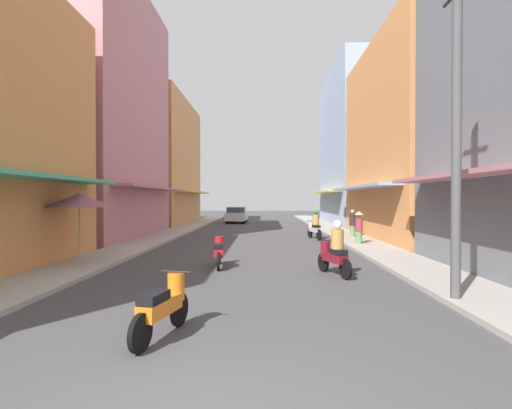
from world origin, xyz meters
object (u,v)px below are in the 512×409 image
Objects in this scene: motorbike_red at (219,251)px; motorbike_maroon at (334,251)px; motorbike_silver at (315,226)px; pedestrian_midway at (353,224)px; parked_car at (237,215)px; pedestrian_foreground at (359,226)px; motorbike_orange at (163,305)px; vendor_umbrella at (79,200)px; utility_pole at (456,130)px.

motorbike_red is 3.71m from motorbike_maroon.
motorbike_silver is 1.11× the size of pedestrian_midway.
pedestrian_foreground reaches higher than parked_car.
motorbike_red is 1.14× the size of pedestrian_midway.
motorbike_red is at bearing -135.12° from pedestrian_foreground.
motorbike_orange is 0.75× the size of vendor_umbrella.
motorbike_red is 6.48m from motorbike_orange.
utility_pole is (5.42, -4.38, 3.08)m from motorbike_red.
vendor_umbrella is at bearing 179.48° from motorbike_red.
parked_car is 2.58× the size of pedestrian_foreground.
utility_pole reaches higher than motorbike_maroon.
motorbike_silver is 1.10× the size of pedestrian_foreground.
motorbike_orange is 1.03× the size of motorbike_maroon.
pedestrian_foreground reaches higher than motorbike_silver.
pedestrian_foreground is 0.68× the size of vendor_umbrella.
motorbike_silver is at bearing 65.30° from motorbike_red.
pedestrian_midway is (2.10, 0.15, 0.09)m from motorbike_silver.
motorbike_silver is at bearing 116.06° from pedestrian_foreground.
utility_pole reaches higher than pedestrian_foreground.
pedestrian_foreground reaches higher than motorbike_maroon.
motorbike_silver is at bearing -70.08° from parked_car.
utility_pole is (-0.41, -10.18, 2.68)m from pedestrian_foreground.
vendor_umbrella is (-7.97, 1.40, 1.43)m from motorbike_maroon.
motorbike_red is 1.02× the size of motorbike_orange.
pedestrian_midway is (2.86, 10.65, 0.09)m from motorbike_maroon.
motorbike_red is 1.12× the size of pedestrian_foreground.
pedestrian_foreground is (5.83, 5.81, 0.40)m from motorbike_red.
vendor_umbrella reaches higher than pedestrian_midway.
motorbike_red is at bearing -114.70° from motorbike_silver.
pedestrian_midway is at bearing 55.83° from motorbike_red.
motorbike_orange is at bearing -112.19° from pedestrian_midway.
utility_pole is (1.97, -3.02, 2.88)m from motorbike_maroon.
pedestrian_midway is at bearing 67.81° from motorbike_orange.
utility_pole reaches higher than motorbike_orange.
motorbike_red is at bearing -87.38° from parked_car.
motorbike_maroon is (-0.76, -10.50, 0.00)m from motorbike_silver.
motorbike_maroon reaches higher than parked_car.
motorbike_silver reaches higher than parked_car.
utility_pole is at bearing -93.70° from pedestrian_midway.
utility_pole is (6.51, -28.11, 2.85)m from parked_car.
pedestrian_foreground reaches higher than motorbike_orange.
motorbike_orange is at bearing -159.24° from utility_pole.
motorbike_silver is 15.52m from parked_car.
vendor_umbrella is at bearing -133.81° from motorbike_silver.
motorbike_silver is (4.20, 9.13, 0.20)m from motorbike_red.
parked_car is (-0.96, 30.21, 0.24)m from motorbike_orange.
pedestrian_midway reaches higher than motorbike_red.
utility_pole is (-0.88, -13.66, 2.80)m from pedestrian_midway.
parked_car is at bearing 100.24° from motorbike_maroon.
pedestrian_midway is 14.30m from vendor_umbrella.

